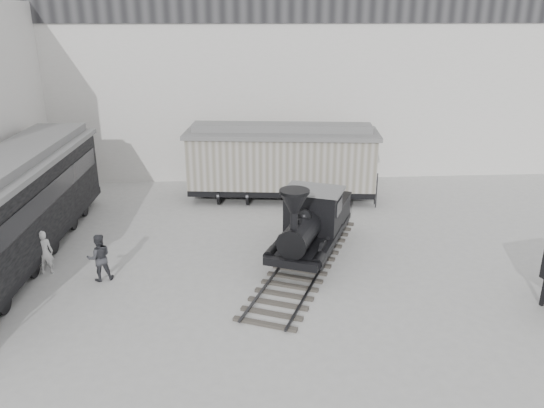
{
  "coord_description": "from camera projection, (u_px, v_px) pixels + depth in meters",
  "views": [
    {
      "loc": [
        -1.5,
        -13.54,
        8.46
      ],
      "look_at": [
        -0.26,
        4.34,
        2.0
      ],
      "focal_mm": 35.0,
      "sensor_mm": 36.0,
      "label": 1
    }
  ],
  "objects": [
    {
      "name": "visitor_b",
      "position": [
        99.0,
        257.0,
        17.59
      ],
      "size": [
        0.95,
        0.84,
        1.64
      ],
      "primitive_type": "imported",
      "rotation": [
        0.0,
        0.0,
        3.46
      ],
      "color": "#36373C",
      "rests_on": "ground"
    },
    {
      "name": "boxcar",
      "position": [
        281.0,
        160.0,
        25.03
      ],
      "size": [
        9.21,
        3.81,
        3.66
      ],
      "rotation": [
        0.0,
        0.0,
        -0.12
      ],
      "color": "black",
      "rests_on": "ground"
    },
    {
      "name": "locomotive",
      "position": [
        310.0,
        227.0,
        19.21
      ],
      "size": [
        5.27,
        8.97,
        3.15
      ],
      "rotation": [
        0.0,
        0.0,
        -0.4
      ],
      "color": "#39342F",
      "rests_on": "ground"
    },
    {
      "name": "ground",
      "position": [
        291.0,
        317.0,
        15.67
      ],
      "size": [
        90.0,
        90.0,
        0.0
      ],
      "primitive_type": "plane",
      "color": "#9E9E9B"
    },
    {
      "name": "passenger_coach",
      "position": [
        13.0,
        208.0,
        18.71
      ],
      "size": [
        3.28,
        13.4,
        3.56
      ],
      "rotation": [
        0.0,
        0.0,
        -0.03
      ],
      "color": "black",
      "rests_on": "ground"
    },
    {
      "name": "visitor_a",
      "position": [
        44.0,
        252.0,
        18.05
      ],
      "size": [
        0.63,
        0.47,
        1.58
      ],
      "primitive_type": "imported",
      "rotation": [
        0.0,
        0.0,
        3.32
      ],
      "color": "silver",
      "rests_on": "ground"
    },
    {
      "name": "north_wall",
      "position": [
        263.0,
        72.0,
        27.85
      ],
      "size": [
        34.0,
        2.51,
        11.0
      ],
      "color": "silver",
      "rests_on": "ground"
    }
  ]
}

